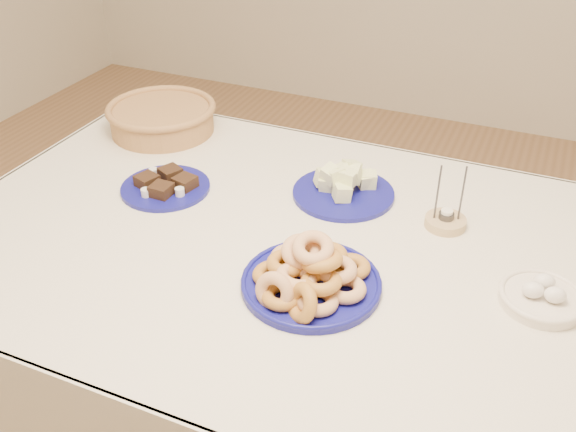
% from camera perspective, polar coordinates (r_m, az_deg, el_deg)
% --- Properties ---
extents(dining_table, '(1.71, 1.11, 0.75)m').
position_cam_1_polar(dining_table, '(1.55, 0.74, -5.45)').
color(dining_table, brown).
rests_on(dining_table, ground).
extents(donut_platter, '(0.37, 0.37, 0.14)m').
position_cam_1_polar(donut_platter, '(1.33, 1.97, -5.35)').
color(donut_platter, navy).
rests_on(donut_platter, dining_table).
extents(melon_plate, '(0.31, 0.31, 0.09)m').
position_cam_1_polar(melon_plate, '(1.66, 4.89, 2.69)').
color(melon_plate, navy).
rests_on(melon_plate, dining_table).
extents(brownie_plate, '(0.29, 0.29, 0.04)m').
position_cam_1_polar(brownie_plate, '(1.71, -10.84, 2.68)').
color(brownie_plate, navy).
rests_on(brownie_plate, dining_table).
extents(wicker_basket, '(0.43, 0.43, 0.09)m').
position_cam_1_polar(wicker_basket, '(2.02, -11.15, 8.64)').
color(wicker_basket, olive).
rests_on(wicker_basket, dining_table).
extents(candle_holder, '(0.12, 0.12, 0.16)m').
position_cam_1_polar(candle_holder, '(1.58, 13.83, -0.41)').
color(candle_holder, tan).
rests_on(candle_holder, dining_table).
extents(egg_bowl, '(0.21, 0.21, 0.06)m').
position_cam_1_polar(egg_bowl, '(1.40, 21.63, -6.67)').
color(egg_bowl, silver).
rests_on(egg_bowl, dining_table).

